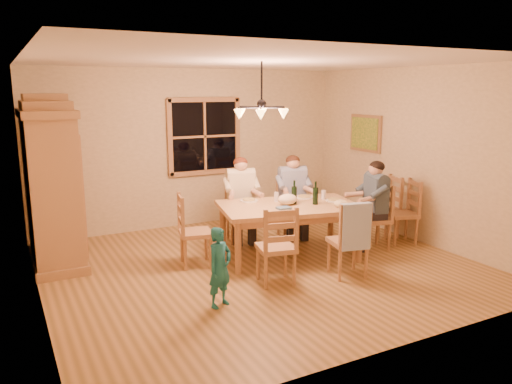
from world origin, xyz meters
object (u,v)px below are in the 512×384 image
chair_end_right (373,229)px  wine_bottle_a (294,192)px  wine_bottle_b (315,193)px  child (220,267)px  chair_spare_front (401,223)px  chair_spare_back (383,218)px  chair_end_left (196,243)px  chair_far_right (292,219)px  adult_woman (241,189)px  adult_slate_man (375,194)px  dining_table (289,212)px  chair_far_left (241,222)px  chandelier (262,111)px  chair_near_right (347,253)px  chair_near_left (276,259)px  adult_plaid_man (293,186)px  armoire (52,188)px

chair_end_right → wine_bottle_a: (-1.19, 0.34, 0.62)m
wine_bottle_a → wine_bottle_b: 0.30m
wine_bottle_a → child: bearing=-145.7°
chair_spare_front → chair_spare_back: size_ratio=1.00×
chair_end_left → child: 1.39m
chair_far_right → adult_woman: bearing=0.0°
wine_bottle_a → wine_bottle_b: bearing=-40.4°
chair_spare_back → chair_far_right: bearing=79.1°
child → adult_woman: bearing=35.1°
adult_slate_man → wine_bottle_a: adult_slate_man is taller
dining_table → chair_far_left: (-0.28, 0.99, -0.36)m
chandelier → chair_far_right: 2.31m
chair_near_right → wine_bottle_a: bearing=111.3°
chandelier → chair_near_left: bearing=-101.2°
chair_far_right → adult_plaid_man: (0.00, 0.00, 0.54)m
chair_far_right → wine_bottle_a: size_ratio=3.00×
child → wine_bottle_b: bearing=2.9°
chair_near_left → chair_spare_front: same height
chair_end_left → child: (-0.24, -1.36, 0.15)m
chair_far_right → chair_near_left: (-1.22, -1.59, 0.00)m
chandelier → dining_table: 1.53m
chair_near_left → chair_end_right: size_ratio=1.00×
armoire → chair_near_right: 4.00m
chair_near_right → wine_bottle_a: wine_bottle_a is taller
armoire → dining_table: 3.24m
wine_bottle_b → chair_spare_front: 1.69m
chair_end_right → child: 2.95m
adult_woman → chair_spare_back: size_ratio=0.88×
chair_spare_front → chair_end_right: bearing=114.1°
dining_table → adult_woman: 1.04m
chair_near_left → adult_slate_man: adult_slate_man is taller
wine_bottle_b → chair_far_right: bearing=77.2°
wine_bottle_a → adult_plaid_man: bearing=59.4°
chair_end_right → adult_slate_man: adult_slate_man is taller
armoire → chair_spare_back: armoire is taller
child → chair_spare_back: (3.45, 1.25, -0.15)m
adult_woman → chair_spare_back: adult_woman is taller
chair_near_left → chair_end_left: bearing=133.3°
chair_spare_back → chair_end_right: bearing=141.2°
chair_far_left → chandelier: bearing=89.4°
chair_near_left → chair_end_left: same height
chair_far_left → chair_near_right: same height
chair_near_right → adult_woman: (-0.55, 1.97, 0.54)m
armoire → chair_near_right: (3.24, -2.23, -0.75)m
adult_plaid_man → wine_bottle_b: (-0.22, -0.95, 0.08)m
chandelier → chair_end_right: bearing=-3.2°
chair_far_right → chair_near_right: same height
dining_table → chair_spare_front: 1.96m
chair_end_right → chair_end_left: bearing=90.0°
chair_far_left → chair_near_left: size_ratio=1.00×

